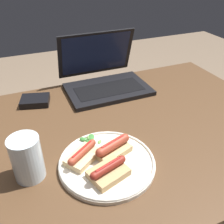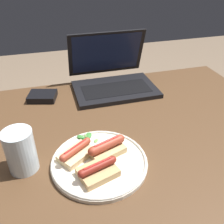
% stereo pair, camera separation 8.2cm
% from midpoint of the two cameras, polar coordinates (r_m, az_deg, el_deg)
% --- Properties ---
extents(desk, '(1.11, 0.80, 0.74)m').
position_cam_midpoint_polar(desk, '(0.90, 1.67, -6.59)').
color(desk, '#4C331E').
rests_on(desk, ground_plane).
extents(laptop, '(0.34, 0.29, 0.22)m').
position_cam_midpoint_polar(laptop, '(1.09, -3.92, 7.56)').
color(laptop, black).
rests_on(laptop, desk).
extents(plate, '(0.27, 0.27, 0.02)m').
position_cam_midpoint_polar(plate, '(0.71, -4.53, -11.56)').
color(plate, silver).
rests_on(plate, desk).
extents(sausage_toast_left, '(0.11, 0.10, 0.04)m').
position_cam_midpoint_polar(sausage_toast_left, '(0.66, -4.49, -13.49)').
color(sausage_toast_left, tan).
rests_on(sausage_toast_left, plate).
extents(sausage_toast_middle, '(0.12, 0.11, 0.04)m').
position_cam_midpoint_polar(sausage_toast_middle, '(0.71, -10.08, -9.83)').
color(sausage_toast_middle, '#D6B784').
rests_on(sausage_toast_middle, plate).
extents(sausage_toast_right, '(0.12, 0.09, 0.05)m').
position_cam_midpoint_polar(sausage_toast_right, '(0.72, -3.10, -8.39)').
color(sausage_toast_right, tan).
rests_on(sausage_toast_right, plate).
extents(salad_pile, '(0.07, 0.07, 0.01)m').
position_cam_midpoint_polar(salad_pile, '(0.78, -8.30, -6.57)').
color(salad_pile, '#709E4C').
rests_on(salad_pile, plate).
extents(drinking_glass, '(0.08, 0.08, 0.12)m').
position_cam_midpoint_polar(drinking_glass, '(0.69, -22.16, -9.90)').
color(drinking_glass, silver).
rests_on(drinking_glass, desk).
extents(external_drive, '(0.13, 0.11, 0.03)m').
position_cam_midpoint_polar(external_drive, '(1.03, -19.36, 2.38)').
color(external_drive, black).
rests_on(external_drive, desk).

